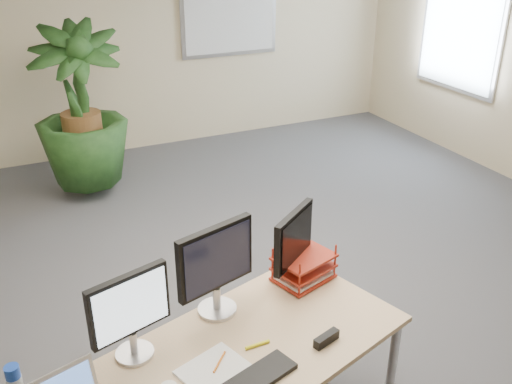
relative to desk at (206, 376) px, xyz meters
name	(u,v)px	position (x,y,z in m)	size (l,w,h in m)	color
floor	(291,323)	(0.95, 0.85, -0.60)	(8.00, 8.00, 0.00)	#424347
back_wall	(137,41)	(0.95, 4.85, 0.75)	(7.00, 0.04, 2.70)	beige
whiteboard	(229,18)	(2.15, 4.81, 0.95)	(1.30, 0.04, 0.95)	#ABABB0
window	(461,25)	(4.42, 3.15, 0.95)	(0.04, 1.30, 1.55)	#ABABB0
desk	(206,376)	(0.00, 0.00, 0.00)	(2.12, 1.37, 0.76)	tan
floor_plant	(82,128)	(0.04, 3.69, 0.15)	(0.84, 0.84, 1.50)	#163714
monitor_left	(130,311)	(-0.32, 0.12, 0.42)	(0.40, 0.19, 0.46)	silver
monitor_right	(216,265)	(0.17, 0.27, 0.46)	(0.45, 0.21, 0.51)	silver
monitor_dark	(294,243)	(0.67, 0.35, 0.42)	(0.35, 0.27, 0.45)	silver
keyboard	(254,380)	(0.13, -0.29, 0.17)	(0.43, 0.14, 0.02)	black
spiral_notebook	(213,369)	(-0.01, -0.14, 0.17)	(0.30, 0.23, 0.01)	white
orange_pen	(219,362)	(0.03, -0.12, 0.18)	(0.01, 0.01, 0.15)	orange
yellow_highlighter	(257,345)	(0.25, -0.08, 0.17)	(0.02, 0.02, 0.13)	#FDF81A
letter_tray	(304,269)	(0.74, 0.34, 0.23)	(0.38, 0.33, 0.15)	#A22414
stapler	(326,339)	(0.57, -0.20, 0.19)	(0.15, 0.04, 0.05)	black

